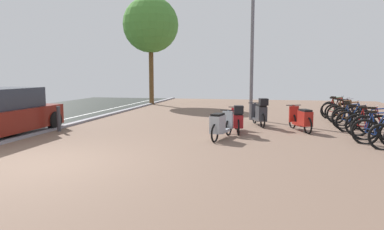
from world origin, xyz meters
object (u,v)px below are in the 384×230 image
bicycle_rack_02 (378,128)px  bicycle_rack_05 (352,119)px  bicycle_rack_08 (342,113)px  bicycle_rack_06 (351,117)px  bicycle_rack_04 (358,122)px  scooter_extra (238,120)px  bicycle_rack_10 (337,109)px  scooter_near (260,113)px  lamp_post (252,33)px  bollard_far (59,119)px  bicycle_rack_01 (379,133)px  street_tree (151,25)px  bicycle_rack_09 (336,111)px  scooter_mid (220,125)px  bicycle_rack_07 (345,114)px  scooter_far (302,119)px  bicycle_rack_03 (369,125)px

bicycle_rack_02 → bicycle_rack_05: bearing=96.1°
bicycle_rack_08 → bicycle_rack_06: bearing=-88.2°
bicycle_rack_04 → scooter_extra: bicycle_rack_04 is taller
bicycle_rack_10 → scooter_near: 4.76m
lamp_post → bollard_far: (-6.04, -4.34, -3.10)m
bicycle_rack_06 → bicycle_rack_10: (0.03, 2.83, -0.00)m
bicycle_rack_02 → scooter_near: (-3.31, 2.19, 0.11)m
bicycle_rack_01 → bicycle_rack_10: bearing=89.0°
bicycle_rack_04 → street_tree: bearing=137.9°
bicycle_rack_04 → scooter_extra: bearing=-167.1°
bicycle_rack_01 → street_tree: size_ratio=0.20×
bicycle_rack_06 → bicycle_rack_09: 2.13m
bicycle_rack_02 → scooter_mid: bearing=-171.8°
street_tree → bicycle_rack_07: bearing=-34.5°
bicycle_rack_10 → scooter_extra: bicycle_rack_10 is taller
scooter_near → bollard_far: (-6.44, -2.50, -0.06)m
bicycle_rack_05 → bicycle_rack_08: bearing=87.8°
bicycle_rack_07 → bollard_far: 10.31m
scooter_mid → lamp_post: bearing=81.8°
scooter_far → bicycle_rack_06: bearing=40.2°
bicycle_rack_09 → scooter_mid: bicycle_rack_09 is taller
bollard_far → bicycle_rack_10: bearing=31.7°
bicycle_rack_04 → bicycle_rack_05: bicycle_rack_04 is taller
lamp_post → scooter_far: bearing=-57.3°
bicycle_rack_01 → lamp_post: lamp_post is taller
bicycle_rack_03 → scooter_far: bicycle_rack_03 is taller
scooter_far → bollard_far: bearing=-168.5°
lamp_post → bollard_far: bearing=-144.3°
bicycle_rack_10 → scooter_mid: (-4.31, -6.30, 0.07)m
bicycle_rack_05 → bicycle_rack_07: size_ratio=1.04×
bollard_far → bicycle_rack_08: bearing=25.4°
bicycle_rack_07 → bicycle_rack_04: bearing=-90.6°
bicycle_rack_10 → bicycle_rack_05: bearing=-92.5°
bicycle_rack_03 → lamp_post: 5.86m
bicycle_rack_06 → bicycle_rack_09: bearing=93.3°
bicycle_rack_08 → street_tree: (-9.92, 6.08, 4.47)m
bicycle_rack_05 → bollard_far: (-9.52, -2.44, 0.08)m
bicycle_rack_01 → scooter_near: bearing=137.2°
scooter_near → bicycle_rack_08: bearing=33.1°
bicycle_rack_05 → scooter_far: bearing=-153.6°
bicycle_rack_03 → scooter_far: (-1.88, 0.56, 0.06)m
bicycle_rack_02 → scooter_mid: bicycle_rack_02 is taller
bicycle_rack_09 → scooter_far: size_ratio=0.75×
bicycle_rack_04 → bicycle_rack_01: bearing=-89.3°
bicycle_rack_10 → scooter_near: (-3.24, -3.48, 0.13)m
bicycle_rack_07 → lamp_post: 4.76m
bicycle_rack_08 → lamp_post: (-3.57, -0.23, 3.17)m
lamp_post → bicycle_rack_10: bearing=24.3°
scooter_near → bicycle_rack_04: bearing=-13.9°
bicycle_rack_04 → bicycle_rack_08: bicycle_rack_08 is taller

